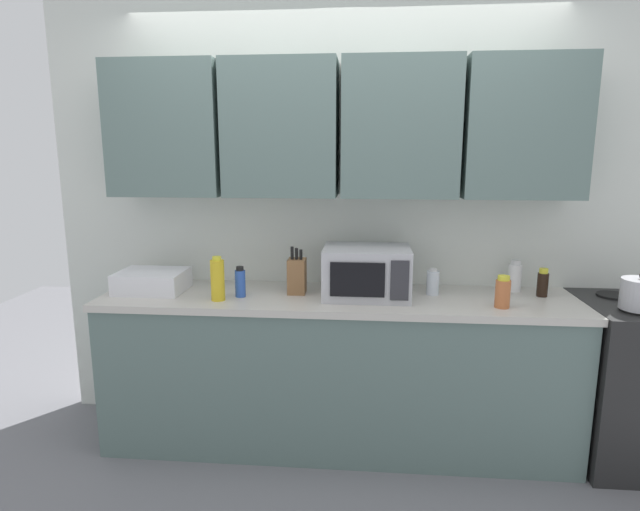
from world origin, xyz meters
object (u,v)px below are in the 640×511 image
(microwave, at_px, (367,272))
(bottle_yellow_mustard, at_px, (218,280))
(bottle_clear_tall, at_px, (433,282))
(bottle_blue_cleaner, at_px, (240,283))
(bottle_soy_dark, at_px, (543,283))
(dish_rack, at_px, (152,281))
(bottle_white_jar, at_px, (515,277))
(bottle_spice_jar, at_px, (503,292))
(knife_block, at_px, (297,276))

(microwave, height_order, bottle_yellow_mustard, microwave)
(bottle_clear_tall, xyz_separation_m, bottle_yellow_mustard, (-1.19, -0.22, 0.05))
(bottle_blue_cleaner, relative_size, bottle_soy_dark, 1.08)
(dish_rack, bearing_deg, bottle_soy_dark, 2.26)
(microwave, bearing_deg, bottle_clear_tall, 10.83)
(bottle_clear_tall, height_order, bottle_blue_cleaner, bottle_blue_cleaner)
(bottle_white_jar, relative_size, bottle_soy_dark, 1.15)
(bottle_spice_jar, relative_size, bottle_blue_cleaner, 0.98)
(microwave, height_order, dish_rack, microwave)
(dish_rack, bearing_deg, bottle_clear_tall, 2.53)
(microwave, bearing_deg, bottle_yellow_mustard, -169.42)
(bottle_blue_cleaner, bearing_deg, bottle_white_jar, 9.53)
(dish_rack, height_order, bottle_yellow_mustard, bottle_yellow_mustard)
(bottle_white_jar, bearing_deg, bottle_soy_dark, -39.64)
(bottle_clear_tall, distance_m, bottle_blue_cleaner, 1.09)
(microwave, xyz_separation_m, bottle_blue_cleaner, (-0.70, -0.07, -0.06))
(bottle_spice_jar, bearing_deg, bottle_blue_cleaner, 176.73)
(bottle_clear_tall, bearing_deg, bottle_blue_cleaner, -172.50)
(dish_rack, bearing_deg, bottle_yellow_mustard, -19.17)
(dish_rack, height_order, bottle_spice_jar, bottle_spice_jar)
(bottle_yellow_mustard, bearing_deg, microwave, 10.58)
(bottle_blue_cleaner, bearing_deg, microwave, 5.70)
(dish_rack, height_order, bottle_clear_tall, bottle_clear_tall)
(dish_rack, xyz_separation_m, bottle_spice_jar, (1.96, -0.15, 0.02))
(microwave, bearing_deg, knife_block, 175.20)
(bottle_white_jar, height_order, bottle_blue_cleaner, bottle_white_jar)
(bottle_white_jar, bearing_deg, bottle_blue_cleaner, -170.47)
(bottle_spice_jar, height_order, bottle_yellow_mustard, bottle_yellow_mustard)
(microwave, relative_size, bottle_clear_tall, 3.16)
(knife_block, xyz_separation_m, bottle_yellow_mustard, (-0.41, -0.18, 0.01))
(bottle_spice_jar, distance_m, bottle_blue_cleaner, 1.42)
(dish_rack, distance_m, bottle_spice_jar, 1.96)
(microwave, distance_m, bottle_spice_jar, 0.73)
(bottle_blue_cleaner, bearing_deg, dish_rack, 172.55)
(bottle_clear_tall, bearing_deg, bottle_white_jar, 13.95)
(bottle_yellow_mustard, height_order, bottle_white_jar, bottle_yellow_mustard)
(bottle_white_jar, bearing_deg, knife_block, -172.80)
(bottle_spice_jar, distance_m, bottle_white_jar, 0.38)
(bottle_clear_tall, bearing_deg, bottle_spice_jar, -33.91)
(dish_rack, height_order, bottle_white_jar, bottle_white_jar)
(knife_block, relative_size, bottle_blue_cleaner, 1.58)
(knife_block, height_order, bottle_spice_jar, knife_block)
(microwave, relative_size, bottle_spice_jar, 2.81)
(bottle_yellow_mustard, xyz_separation_m, bottle_soy_dark, (1.80, 0.24, -0.04))
(microwave, relative_size, bottle_yellow_mustard, 1.96)
(dish_rack, distance_m, bottle_white_jar, 2.12)
(bottle_spice_jar, height_order, bottle_blue_cleaner, bottle_blue_cleaner)
(microwave, height_order, knife_block, microwave)
(knife_block, xyz_separation_m, bottle_spice_jar, (1.11, -0.18, -0.02))
(microwave, distance_m, bottle_blue_cleaner, 0.71)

